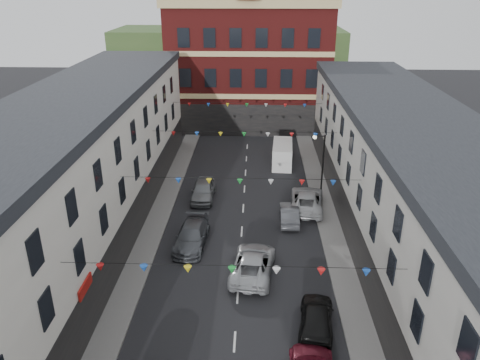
# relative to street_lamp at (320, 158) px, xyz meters

# --- Properties ---
(ground) EXTENTS (160.00, 160.00, 0.00)m
(ground) POSITION_rel_street_lamp_xyz_m (-6.55, -14.00, -3.90)
(ground) COLOR black
(ground) RESTS_ON ground
(pavement_left) EXTENTS (1.80, 64.00, 0.15)m
(pavement_left) POSITION_rel_street_lamp_xyz_m (-13.45, -12.00, -3.83)
(pavement_left) COLOR #605E5B
(pavement_left) RESTS_ON ground
(pavement_right) EXTENTS (1.80, 64.00, 0.15)m
(pavement_right) POSITION_rel_street_lamp_xyz_m (0.35, -12.00, -3.83)
(pavement_right) COLOR #605E5B
(pavement_right) RESTS_ON ground
(terrace_left) EXTENTS (8.40, 56.00, 10.70)m
(terrace_left) POSITION_rel_street_lamp_xyz_m (-18.33, -13.00, 1.44)
(terrace_left) COLOR silver
(terrace_left) RESTS_ON ground
(terrace_right) EXTENTS (8.40, 56.00, 9.70)m
(terrace_right) POSITION_rel_street_lamp_xyz_m (5.23, -13.00, 0.95)
(terrace_right) COLOR beige
(terrace_right) RESTS_ON ground
(civic_building) EXTENTS (20.60, 13.30, 18.50)m
(civic_building) POSITION_rel_street_lamp_xyz_m (-6.55, 23.95, 4.23)
(civic_building) COLOR maroon
(civic_building) RESTS_ON ground
(clock_tower) EXTENTS (5.60, 5.60, 30.00)m
(clock_tower) POSITION_rel_street_lamp_xyz_m (-14.05, 21.00, 11.03)
(clock_tower) COLOR maroon
(clock_tower) RESTS_ON ground
(distant_hill) EXTENTS (40.00, 14.00, 10.00)m
(distant_hill) POSITION_rel_street_lamp_xyz_m (-10.55, 48.00, 1.10)
(distant_hill) COLOR #355226
(distant_hill) RESTS_ON ground
(street_lamp) EXTENTS (1.10, 0.36, 6.00)m
(street_lamp) POSITION_rel_street_lamp_xyz_m (0.00, 0.00, 0.00)
(street_lamp) COLOR black
(street_lamp) RESTS_ON ground
(car_left_d) EXTENTS (2.46, 5.38, 1.53)m
(car_left_d) POSITION_rel_street_lamp_xyz_m (-10.15, -8.13, -3.14)
(car_left_d) COLOR #474A50
(car_left_d) RESTS_ON ground
(car_left_e) EXTENTS (1.97, 4.80, 1.63)m
(car_left_e) POSITION_rel_street_lamp_xyz_m (-10.15, -0.17, -3.09)
(car_left_e) COLOR gray
(car_left_e) RESTS_ON ground
(car_right_d) EXTENTS (2.45, 4.80, 1.56)m
(car_right_d) POSITION_rel_street_lamp_xyz_m (-2.07, -16.86, -3.12)
(car_right_d) COLOR black
(car_right_d) RESTS_ON ground
(car_right_e) EXTENTS (1.48, 4.16, 1.37)m
(car_right_e) POSITION_rel_street_lamp_xyz_m (-2.79, -4.20, -3.22)
(car_right_e) COLOR #44464B
(car_right_e) RESTS_ON ground
(car_right_f) EXTENTS (3.35, 6.12, 1.62)m
(car_right_f) POSITION_rel_street_lamp_xyz_m (-1.18, -1.84, -3.09)
(car_right_f) COLOR #A8AAAD
(car_right_f) RESTS_ON ground
(moving_car) EXTENTS (3.27, 5.90, 1.56)m
(moving_car) POSITION_rel_street_lamp_xyz_m (-5.63, -11.58, -3.12)
(moving_car) COLOR #ABAEB2
(moving_car) RESTS_ON ground
(white_van) EXTENTS (2.29, 5.25, 2.27)m
(white_van) POSITION_rel_street_lamp_xyz_m (-2.75, 8.54, -2.77)
(white_van) COLOR silver
(white_van) RESTS_ON ground
(pedestrian) EXTENTS (0.62, 0.45, 1.57)m
(pedestrian) POSITION_rel_street_lamp_xyz_m (-9.31, -6.09, -3.12)
(pedestrian) COLOR black
(pedestrian) RESTS_ON ground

